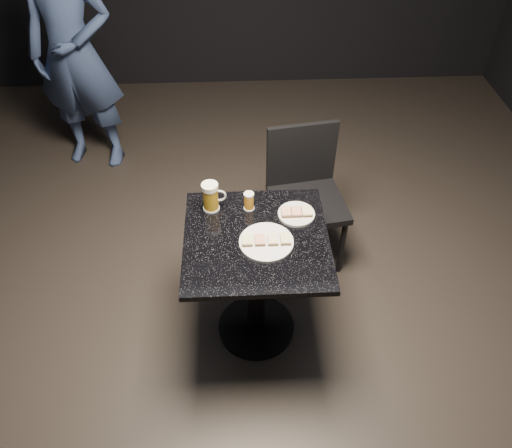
% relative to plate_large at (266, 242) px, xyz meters
% --- Properties ---
extents(floor, '(6.00, 6.00, 0.00)m').
position_rel_plate_large_xyz_m(floor, '(-0.05, 0.04, -0.76)').
color(floor, black).
rests_on(floor, ground).
extents(room_shell, '(6.00, 6.00, 6.00)m').
position_rel_plate_large_xyz_m(room_shell, '(-0.05, 0.04, 1.08)').
color(room_shell, black).
rests_on(room_shell, ground).
extents(plate_large, '(0.26, 0.26, 0.01)m').
position_rel_plate_large_xyz_m(plate_large, '(0.00, 0.00, 0.00)').
color(plate_large, white).
rests_on(plate_large, table).
extents(plate_small, '(0.19, 0.19, 0.01)m').
position_rel_plate_large_xyz_m(plate_small, '(0.16, 0.19, 0.00)').
color(plate_small, silver).
rests_on(plate_small, table).
extents(patron, '(0.71, 0.53, 1.79)m').
position_rel_plate_large_xyz_m(patron, '(-1.26, 1.80, 0.14)').
color(patron, navy).
rests_on(patron, floor).
extents(table, '(0.70, 0.70, 0.75)m').
position_rel_plate_large_xyz_m(table, '(-0.05, 0.04, -0.25)').
color(table, black).
rests_on(table, floor).
extents(beer_mug, '(0.12, 0.09, 0.16)m').
position_rel_plate_large_xyz_m(beer_mug, '(-0.26, 0.26, 0.07)').
color(beer_mug, silver).
rests_on(beer_mug, table).
extents(beer_tumbler, '(0.06, 0.06, 0.10)m').
position_rel_plate_large_xyz_m(beer_tumbler, '(-0.07, 0.25, 0.04)').
color(beer_tumbler, white).
rests_on(beer_tumbler, table).
extents(chair, '(0.49, 0.49, 0.88)m').
position_rel_plate_large_xyz_m(chair, '(0.28, 0.69, -0.25)').
color(chair, black).
rests_on(chair, floor).
extents(canapes_on_plate_large, '(0.23, 0.07, 0.02)m').
position_rel_plate_large_xyz_m(canapes_on_plate_large, '(0.00, 0.00, 0.02)').
color(canapes_on_plate_large, '#4C3521').
rests_on(canapes_on_plate_large, plate_large).
extents(canapes_on_plate_small, '(0.15, 0.07, 0.02)m').
position_rel_plate_large_xyz_m(canapes_on_plate_small, '(0.16, 0.19, 0.02)').
color(canapes_on_plate_small, '#4C3521').
rests_on(canapes_on_plate_small, plate_small).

